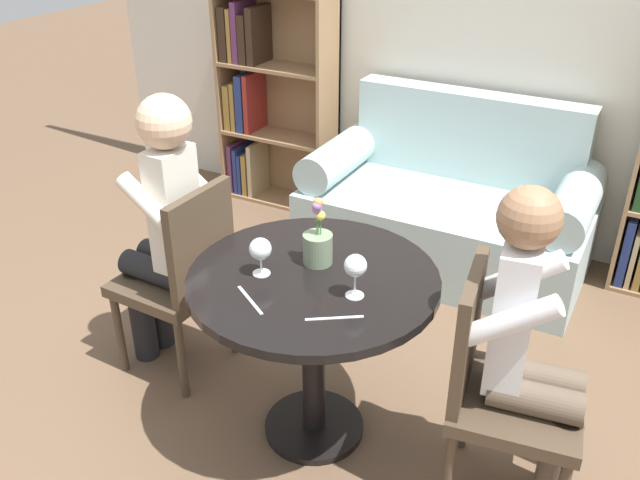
{
  "coord_description": "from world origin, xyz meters",
  "views": [
    {
      "loc": [
        1.0,
        -1.78,
        2.0
      ],
      "look_at": [
        0.0,
        0.05,
        0.85
      ],
      "focal_mm": 38.0,
      "sensor_mm": 36.0,
      "label": 1
    }
  ],
  "objects_px": {
    "chair_right": "(497,382)",
    "wine_glass_right": "(355,267)",
    "bookshelf_left": "(267,97)",
    "chair_left": "(183,273)",
    "couch": "(448,211)",
    "wine_glass_left": "(260,250)",
    "flower_vase": "(318,244)",
    "person_left": "(163,228)",
    "person_right": "(533,353)"
  },
  "relations": [
    {
      "from": "bookshelf_left",
      "to": "wine_glass_left",
      "type": "relative_size",
      "value": 9.68
    },
    {
      "from": "flower_vase",
      "to": "chair_right",
      "type": "bearing_deg",
      "value": -4.01
    },
    {
      "from": "chair_right",
      "to": "wine_glass_right",
      "type": "height_order",
      "value": "chair_right"
    },
    {
      "from": "couch",
      "to": "person_left",
      "type": "height_order",
      "value": "person_left"
    },
    {
      "from": "bookshelf_left",
      "to": "chair_right",
      "type": "xyz_separation_m",
      "value": [
        2.04,
        -1.79,
        -0.2
      ]
    },
    {
      "from": "chair_right",
      "to": "flower_vase",
      "type": "bearing_deg",
      "value": 77.63
    },
    {
      "from": "wine_glass_left",
      "to": "chair_left",
      "type": "bearing_deg",
      "value": 161.97
    },
    {
      "from": "bookshelf_left",
      "to": "person_right",
      "type": "xyz_separation_m",
      "value": [
        2.13,
        -1.77,
        -0.06
      ]
    },
    {
      "from": "couch",
      "to": "bookshelf_left",
      "type": "xyz_separation_m",
      "value": [
        -1.36,
        0.27,
        0.38
      ]
    },
    {
      "from": "bookshelf_left",
      "to": "flower_vase",
      "type": "xyz_separation_m",
      "value": [
        1.33,
        -1.74,
        0.12
      ]
    },
    {
      "from": "chair_right",
      "to": "wine_glass_right",
      "type": "relative_size",
      "value": 5.67
    },
    {
      "from": "couch",
      "to": "chair_right",
      "type": "distance_m",
      "value": 1.68
    },
    {
      "from": "bookshelf_left",
      "to": "wine_glass_right",
      "type": "height_order",
      "value": "bookshelf_left"
    },
    {
      "from": "bookshelf_left",
      "to": "flower_vase",
      "type": "relative_size",
      "value": 5.3
    },
    {
      "from": "couch",
      "to": "wine_glass_right",
      "type": "distance_m",
      "value": 1.7
    },
    {
      "from": "bookshelf_left",
      "to": "wine_glass_right",
      "type": "bearing_deg",
      "value": -50.46
    },
    {
      "from": "chair_left",
      "to": "couch",
      "type": "bearing_deg",
      "value": 156.91
    },
    {
      "from": "chair_left",
      "to": "person_left",
      "type": "bearing_deg",
      "value": -91.29
    },
    {
      "from": "person_left",
      "to": "wine_glass_right",
      "type": "bearing_deg",
      "value": 83.4
    },
    {
      "from": "wine_glass_left",
      "to": "wine_glass_right",
      "type": "relative_size",
      "value": 0.9
    },
    {
      "from": "flower_vase",
      "to": "person_right",
      "type": "bearing_deg",
      "value": -1.99
    },
    {
      "from": "chair_left",
      "to": "person_right",
      "type": "xyz_separation_m",
      "value": [
        1.46,
        -0.03,
        0.14
      ]
    },
    {
      "from": "bookshelf_left",
      "to": "chair_left",
      "type": "relative_size",
      "value": 1.53
    },
    {
      "from": "person_right",
      "to": "wine_glass_left",
      "type": "bearing_deg",
      "value": 89.98
    },
    {
      "from": "couch",
      "to": "bookshelf_left",
      "type": "bearing_deg",
      "value": 168.83
    },
    {
      "from": "flower_vase",
      "to": "bookshelf_left",
      "type": "bearing_deg",
      "value": 127.43
    },
    {
      "from": "chair_right",
      "to": "person_right",
      "type": "bearing_deg",
      "value": -84.63
    },
    {
      "from": "couch",
      "to": "chair_left",
      "type": "relative_size",
      "value": 1.71
    },
    {
      "from": "couch",
      "to": "wine_glass_left",
      "type": "xyz_separation_m",
      "value": [
        -0.17,
        -1.63,
        0.52
      ]
    },
    {
      "from": "bookshelf_left",
      "to": "wine_glass_right",
      "type": "relative_size",
      "value": 8.68
    },
    {
      "from": "couch",
      "to": "bookshelf_left",
      "type": "height_order",
      "value": "bookshelf_left"
    },
    {
      "from": "chair_right",
      "to": "person_left",
      "type": "bearing_deg",
      "value": 79.43
    },
    {
      "from": "chair_right",
      "to": "couch",
      "type": "bearing_deg",
      "value": 15.85
    },
    {
      "from": "wine_glass_left",
      "to": "person_left",
      "type": "bearing_deg",
      "value": 163.99
    },
    {
      "from": "chair_left",
      "to": "chair_right",
      "type": "bearing_deg",
      "value": 89.67
    },
    {
      "from": "bookshelf_left",
      "to": "person_right",
      "type": "distance_m",
      "value": 2.77
    },
    {
      "from": "person_right",
      "to": "wine_glass_left",
      "type": "height_order",
      "value": "person_right"
    },
    {
      "from": "wine_glass_right",
      "to": "wine_glass_left",
      "type": "bearing_deg",
      "value": -175.08
    },
    {
      "from": "chair_right",
      "to": "person_left",
      "type": "xyz_separation_m",
      "value": [
        -1.45,
        0.06,
        0.19
      ]
    },
    {
      "from": "couch",
      "to": "person_left",
      "type": "bearing_deg",
      "value": -117.68
    },
    {
      "from": "person_right",
      "to": "person_left",
      "type": "bearing_deg",
      "value": 80.38
    },
    {
      "from": "chair_right",
      "to": "wine_glass_left",
      "type": "distance_m",
      "value": 0.92
    },
    {
      "from": "person_left",
      "to": "wine_glass_right",
      "type": "relative_size",
      "value": 8.0
    },
    {
      "from": "chair_left",
      "to": "chair_right",
      "type": "xyz_separation_m",
      "value": [
        1.37,
        -0.05,
        0.0
      ]
    },
    {
      "from": "bookshelf_left",
      "to": "chair_right",
      "type": "bearing_deg",
      "value": -41.19
    },
    {
      "from": "chair_right",
      "to": "flower_vase",
      "type": "xyz_separation_m",
      "value": [
        -0.71,
        0.05,
        0.32
      ]
    },
    {
      "from": "wine_glass_right",
      "to": "bookshelf_left",
      "type": "bearing_deg",
      "value": 129.54
    },
    {
      "from": "couch",
      "to": "flower_vase",
      "type": "xyz_separation_m",
      "value": [
        -0.03,
        -1.47,
        0.5
      ]
    },
    {
      "from": "person_left",
      "to": "chair_left",
      "type": "bearing_deg",
      "value": 88.71
    },
    {
      "from": "person_right",
      "to": "flower_vase",
      "type": "relative_size",
      "value": 4.65
    }
  ]
}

